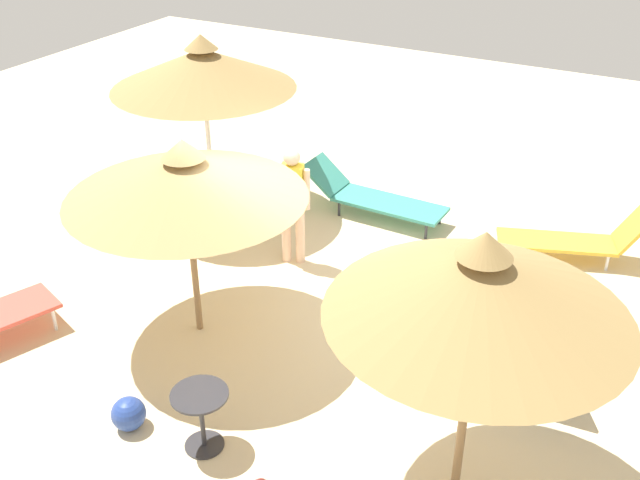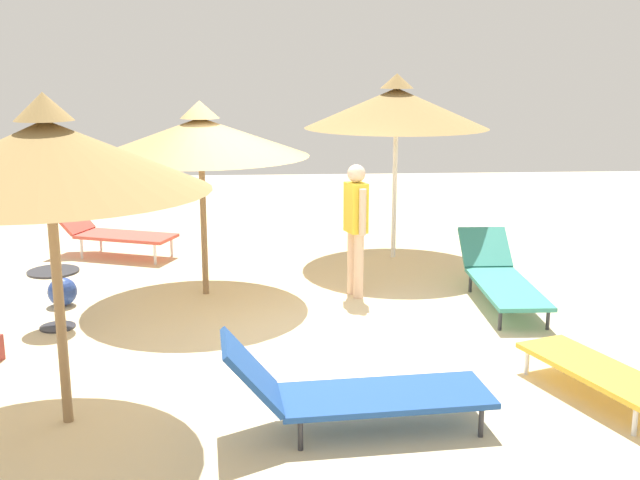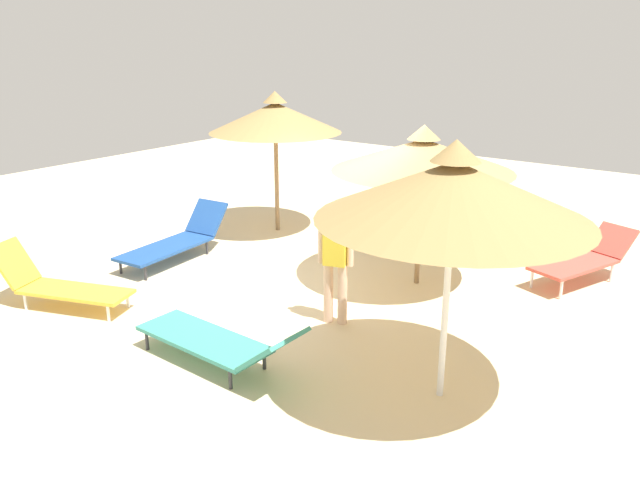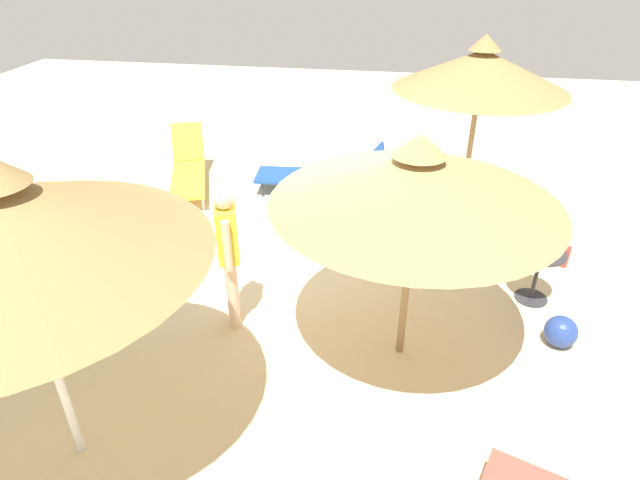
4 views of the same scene
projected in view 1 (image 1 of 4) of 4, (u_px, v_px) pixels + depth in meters
The scene contains 10 objects.
ground at pixel (327, 314), 9.56m from camera, with size 24.00×24.00×0.10m, color beige.
parasol_umbrella_center at pixel (185, 177), 8.21m from camera, with size 2.74×2.74×2.50m.
parasol_umbrella_far_left at pixel (203, 69), 10.92m from camera, with size 2.77×2.77×2.80m.
parasol_umbrella_near_left at pixel (480, 286), 5.94m from camera, with size 2.56×2.56×2.75m.
lounge_chair_near_right at pixel (552, 332), 8.56m from camera, with size 2.26×0.87×0.84m.
lounge_chair_front at pixel (372, 196), 11.68m from camera, with size 0.73×2.33×0.74m.
lounge_chair_far_right at pixel (578, 238), 10.48m from camera, with size 1.22×2.09×0.91m.
person_standing_back at pixel (293, 198), 10.13m from camera, with size 0.30×0.47×1.72m.
side_table_round at pixel (201, 411), 7.27m from camera, with size 0.57×0.57×0.68m.
beach_ball at pixel (129, 414), 7.64m from camera, with size 0.36×0.36×0.36m, color navy.
Camera 1 is at (6.94, 3.64, 5.51)m, focal length 41.75 mm.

